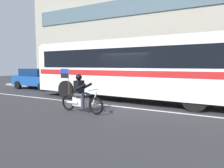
{
  "coord_description": "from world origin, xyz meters",
  "views": [
    {
      "loc": [
        4.27,
        -8.91,
        1.93
      ],
      "look_at": [
        -0.32,
        -0.49,
        1.03
      ],
      "focal_mm": 32.51,
      "sensor_mm": 36.0,
      "label": 1
    }
  ],
  "objects_px": {
    "transit_bus": "(133,66)",
    "fire_hydrant": "(149,86)",
    "motorcycle_with_rider": "(81,96)",
    "parked_sedan_curbside": "(37,78)"
  },
  "relations": [
    {
      "from": "transit_bus",
      "to": "fire_hydrant",
      "type": "bearing_deg",
      "value": 90.64
    },
    {
      "from": "transit_bus",
      "to": "motorcycle_with_rider",
      "type": "height_order",
      "value": "transit_bus"
    },
    {
      "from": "parked_sedan_curbside",
      "to": "fire_hydrant",
      "type": "distance_m",
      "value": 9.08
    },
    {
      "from": "motorcycle_with_rider",
      "to": "fire_hydrant",
      "type": "relative_size",
      "value": 2.93
    },
    {
      "from": "parked_sedan_curbside",
      "to": "transit_bus",
      "type": "bearing_deg",
      "value": -8.77
    },
    {
      "from": "transit_bus",
      "to": "fire_hydrant",
      "type": "relative_size",
      "value": 15.83
    },
    {
      "from": "transit_bus",
      "to": "motorcycle_with_rider",
      "type": "relative_size",
      "value": 5.41
    },
    {
      "from": "motorcycle_with_rider",
      "to": "fire_hydrant",
      "type": "distance_m",
      "value": 6.41
    },
    {
      "from": "motorcycle_with_rider",
      "to": "fire_hydrant",
      "type": "bearing_deg",
      "value": 82.92
    },
    {
      "from": "motorcycle_with_rider",
      "to": "parked_sedan_curbside",
      "type": "distance_m",
      "value": 9.54
    }
  ]
}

